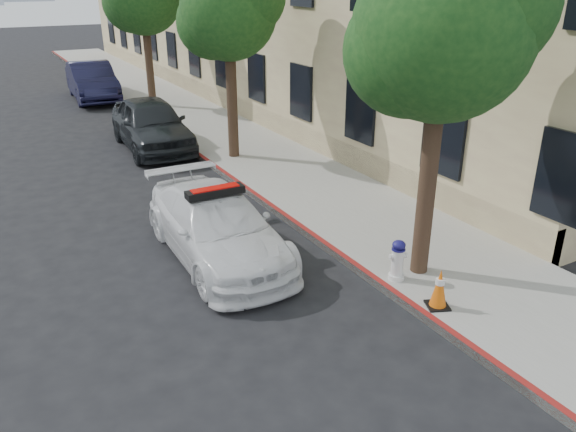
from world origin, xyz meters
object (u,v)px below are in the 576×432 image
Objects in this scene: parked_car_mid at (151,124)px; fire_hydrant at (398,260)px; parked_car_far at (92,81)px; police_car at (217,226)px; traffic_cone at (439,288)px.

fire_hydrant is (1.15, -10.44, -0.28)m from parked_car_mid.
parked_car_mid is 8.72m from parked_car_far.
police_car is at bearing 150.96° from fire_hydrant.
parked_car_mid is 11.52m from traffic_cone.
traffic_cone is at bearing -56.68° from police_car.
fire_hydrant is 1.11× the size of traffic_cone.
traffic_cone is (1.15, -20.18, -0.31)m from parked_car_far.
parked_car_far reaches higher than traffic_cone.
police_car is at bearing -95.37° from parked_car_mid.
parked_car_mid is at bearing 115.96° from fire_hydrant.
police_car is 6.04× the size of fire_hydrant.
police_car is 16.63m from parked_car_far.
parked_car_mid reaches higher than fire_hydrant.
fire_hydrant is 1.02m from traffic_cone.
parked_car_mid is 10.50m from fire_hydrant.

